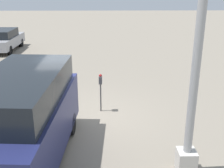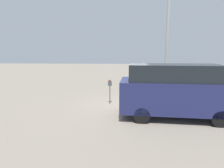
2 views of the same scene
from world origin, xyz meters
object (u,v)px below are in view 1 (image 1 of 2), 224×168
object	(u,v)px
lamp_post	(195,77)
parked_van	(23,118)
parking_meter_near	(101,84)
car_distant	(3,39)

from	to	relation	value
lamp_post	parked_van	bearing A→B (deg)	-96.62
lamp_post	parked_van	size ratio (longest dim) A/B	1.32
parking_meter_near	parked_van	xyz separation A→B (m)	(2.96, -1.80, 0.22)
lamp_post	car_distant	bearing A→B (deg)	-145.89
parked_van	car_distant	xyz separation A→B (m)	(-12.63, -4.95, -0.48)
lamp_post	car_distant	size ratio (longest dim) A/B	1.58
car_distant	lamp_post	bearing A→B (deg)	-145.83
parking_meter_near	lamp_post	world-z (taller)	lamp_post
parked_van	car_distant	world-z (taller)	parked_van
parking_meter_near	car_distant	world-z (taller)	car_distant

